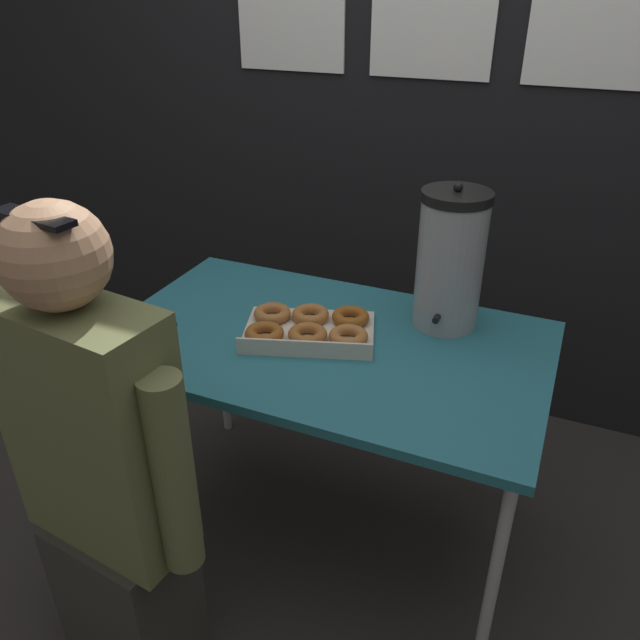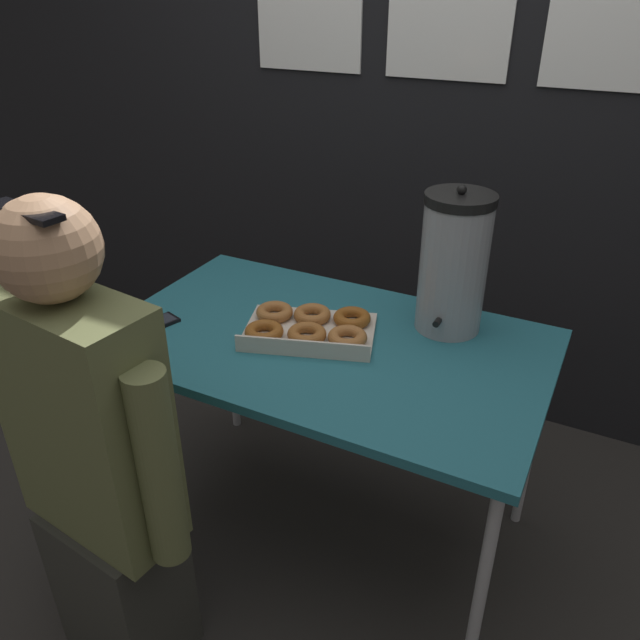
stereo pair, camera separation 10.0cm
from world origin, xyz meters
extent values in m
plane|color=#2D2B28|center=(0.00, 0.00, 0.00)|extent=(12.00, 12.00, 0.00)
cube|color=black|center=(0.00, 1.02, 1.43)|extent=(6.00, 0.10, 2.86)
cube|color=#236675|center=(0.00, 0.00, 0.75)|extent=(1.28, 0.77, 0.03)
cylinder|color=#ADADB2|center=(-0.59, -0.34, 0.37)|extent=(0.03, 0.03, 0.74)
cylinder|color=#ADADB2|center=(0.59, -0.34, 0.37)|extent=(0.03, 0.03, 0.74)
cylinder|color=#ADADB2|center=(-0.59, 0.34, 0.37)|extent=(0.03, 0.03, 0.74)
cylinder|color=#ADADB2|center=(0.59, 0.34, 0.37)|extent=(0.03, 0.03, 0.74)
cube|color=beige|center=(-0.05, 0.01, 0.77)|extent=(0.44, 0.37, 0.02)
cube|color=beige|center=(-0.01, -0.11, 0.80)|extent=(0.36, 0.13, 0.04)
torus|color=brown|center=(-0.15, -0.09, 0.80)|extent=(0.16, 0.16, 0.03)
torus|color=#985B28|center=(-0.03, -0.05, 0.80)|extent=(0.14, 0.14, 0.03)
torus|color=#A36633|center=(0.08, -0.01, 0.80)|extent=(0.15, 0.15, 0.03)
torus|color=#A16431|center=(-0.19, 0.03, 0.80)|extent=(0.16, 0.16, 0.03)
torus|color=#9F622F|center=(-0.08, 0.06, 0.80)|extent=(0.12, 0.12, 0.03)
torus|color=brown|center=(0.04, 0.10, 0.80)|extent=(0.14, 0.14, 0.03)
cylinder|color=#939399|center=(0.30, 0.24, 0.96)|extent=(0.19, 0.19, 0.39)
cylinder|color=black|center=(0.30, 0.24, 1.17)|extent=(0.20, 0.20, 0.03)
sphere|color=black|center=(0.30, 0.24, 1.19)|extent=(0.03, 0.03, 0.03)
cylinder|color=black|center=(0.30, 0.13, 0.84)|extent=(0.02, 0.05, 0.02)
cube|color=black|center=(-0.50, -0.17, 0.77)|extent=(0.11, 0.16, 0.01)
cube|color=#2D333D|center=(-0.50, -0.17, 0.78)|extent=(0.10, 0.14, 0.00)
cube|color=#33332D|center=(-0.31, -0.63, 0.24)|extent=(0.36, 0.27, 0.48)
cube|color=#60663D|center=(-0.31, -0.63, 0.80)|extent=(0.44, 0.24, 0.63)
sphere|color=tan|center=(-0.31, -0.63, 1.22)|extent=(0.22, 0.22, 0.22)
cube|color=black|center=(-0.31, -0.66, 1.31)|extent=(0.19, 0.07, 0.01)
cylinder|color=#60663D|center=(-0.07, -0.66, 0.77)|extent=(0.09, 0.09, 0.50)
cylinder|color=#60663D|center=(-0.54, -0.60, 0.77)|extent=(0.09, 0.09, 0.50)
camera|label=1|loc=(0.61, -1.45, 1.70)|focal=35.00mm
camera|label=2|loc=(0.70, -1.41, 1.70)|focal=35.00mm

